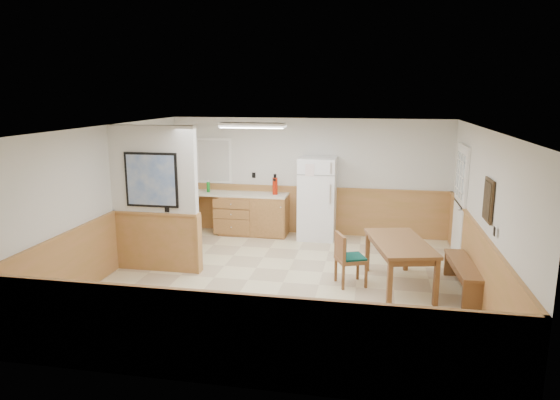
% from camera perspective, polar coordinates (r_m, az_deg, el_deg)
% --- Properties ---
extents(ground, '(6.00, 6.00, 0.00)m').
position_cam_1_polar(ground, '(8.22, 0.36, -9.39)').
color(ground, beige).
rests_on(ground, ground).
extents(ceiling, '(6.00, 6.00, 0.02)m').
position_cam_1_polar(ceiling, '(7.67, 0.38, 8.27)').
color(ceiling, silver).
rests_on(ceiling, back_wall).
extents(back_wall, '(6.00, 0.02, 2.50)m').
position_cam_1_polar(back_wall, '(10.76, 3.23, 2.67)').
color(back_wall, silver).
rests_on(back_wall, ground).
extents(right_wall, '(0.02, 6.00, 2.50)m').
position_cam_1_polar(right_wall, '(7.90, 22.31, -1.71)').
color(right_wall, silver).
rests_on(right_wall, ground).
extents(left_wall, '(0.02, 6.00, 2.50)m').
position_cam_1_polar(left_wall, '(8.88, -19.05, -0.01)').
color(left_wall, silver).
rests_on(left_wall, ground).
extents(wainscot_back, '(6.00, 0.04, 1.00)m').
position_cam_1_polar(wainscot_back, '(10.89, 3.17, -1.24)').
color(wainscot_back, '#BA794A').
rests_on(wainscot_back, ground).
extents(wainscot_right, '(0.04, 6.00, 1.00)m').
position_cam_1_polar(wainscot_right, '(8.10, 21.75, -6.86)').
color(wainscot_right, '#BA794A').
rests_on(wainscot_right, ground).
extents(wainscot_left, '(0.04, 6.00, 1.00)m').
position_cam_1_polar(wainscot_left, '(9.05, -18.61, -4.67)').
color(wainscot_left, '#BA794A').
rests_on(wainscot_left, ground).
extents(partition_wall, '(1.50, 0.20, 2.50)m').
position_cam_1_polar(partition_wall, '(8.71, -14.12, -0.06)').
color(partition_wall, silver).
rests_on(partition_wall, ground).
extents(kitchen_counter, '(2.20, 0.61, 1.00)m').
position_cam_1_polar(kitchen_counter, '(10.83, -3.39, -1.53)').
color(kitchen_counter, '#A66D3B').
rests_on(kitchen_counter, ground).
extents(exterior_door, '(0.07, 1.02, 2.15)m').
position_cam_1_polar(exterior_door, '(9.76, 19.85, -0.21)').
color(exterior_door, white).
rests_on(exterior_door, ground).
extents(kitchen_window, '(0.80, 0.04, 1.00)m').
position_cam_1_polar(kitchen_window, '(11.16, -7.56, 4.48)').
color(kitchen_window, white).
rests_on(kitchen_window, back_wall).
extents(wall_painting, '(0.04, 0.50, 0.60)m').
position_cam_1_polar(wall_painting, '(7.55, 22.68, -0.02)').
color(wall_painting, '#392816').
rests_on(wall_painting, right_wall).
extents(fluorescent_fixture, '(1.20, 0.30, 0.09)m').
position_cam_1_polar(fluorescent_fixture, '(9.11, -3.15, 8.53)').
color(fluorescent_fixture, white).
rests_on(fluorescent_fixture, ceiling).
extents(refrigerator, '(0.76, 0.72, 1.72)m').
position_cam_1_polar(refrigerator, '(10.44, 4.28, 0.18)').
color(refrigerator, white).
rests_on(refrigerator, ground).
extents(dining_table, '(1.14, 1.73, 0.75)m').
position_cam_1_polar(dining_table, '(8.06, 13.52, -5.27)').
color(dining_table, brown).
rests_on(dining_table, ground).
extents(dining_bench, '(0.40, 1.48, 0.45)m').
position_cam_1_polar(dining_bench, '(8.27, 20.21, -7.53)').
color(dining_bench, brown).
rests_on(dining_bench, ground).
extents(dining_chair, '(0.71, 0.61, 0.85)m').
position_cam_1_polar(dining_chair, '(8.03, 7.54, -6.28)').
color(dining_chair, brown).
rests_on(dining_chair, ground).
extents(fire_extinguisher, '(0.12, 0.12, 0.44)m').
position_cam_1_polar(fire_extinguisher, '(10.59, -0.57, 1.67)').
color(fire_extinguisher, '#AE1E09').
rests_on(fire_extinguisher, kitchen_counter).
extents(soap_bottle, '(0.08, 0.08, 0.22)m').
position_cam_1_polar(soap_bottle, '(10.97, -8.19, 1.48)').
color(soap_bottle, '#198924').
rests_on(soap_bottle, kitchen_counter).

